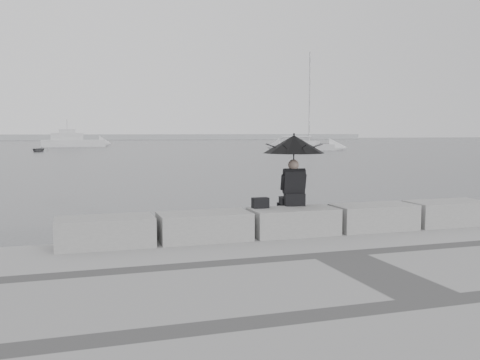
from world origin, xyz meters
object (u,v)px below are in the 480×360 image
object	(u,v)px
seated_person	(294,153)
dinghy	(38,150)
sailboat_right	(305,146)
small_motorboat	(319,145)
motor_cruiser	(74,141)

from	to	relation	value
seated_person	dinghy	size ratio (longest dim) A/B	0.45
sailboat_right	small_motorboat	distance (m)	11.46
motor_cruiser	dinghy	size ratio (longest dim) A/B	3.17
motor_cruiser	dinghy	world-z (taller)	motor_cruiser
seated_person	dinghy	bearing A→B (deg)	109.00
motor_cruiser	small_motorboat	distance (m)	38.77
seated_person	small_motorboat	size ratio (longest dim) A/B	0.29
seated_person	motor_cruiser	bearing A→B (deg)	104.05
motor_cruiser	dinghy	bearing A→B (deg)	-99.02
sailboat_right	small_motorboat	bearing A→B (deg)	82.76
seated_person	motor_cruiser	distance (m)	80.09
motor_cruiser	small_motorboat	world-z (taller)	motor_cruiser
seated_person	motor_cruiser	world-z (taller)	motor_cruiser
sailboat_right	dinghy	world-z (taller)	sailboat_right
dinghy	seated_person	bearing A→B (deg)	-74.61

